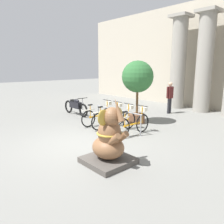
% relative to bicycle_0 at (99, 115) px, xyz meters
% --- Properties ---
extents(ground_plane, '(60.00, 60.00, 0.00)m').
position_rel_bicycle_0_xyz_m(ground_plane, '(1.49, -1.80, -0.41)').
color(ground_plane, slate).
extents(building_facade, '(20.00, 0.20, 6.00)m').
position_rel_bicycle_0_xyz_m(building_facade, '(1.49, 6.80, 2.59)').
color(building_facade, '#BCB29E').
rests_on(building_facade, ground_plane).
extents(column_left, '(1.04, 1.04, 5.16)m').
position_rel_bicycle_0_xyz_m(column_left, '(-0.03, 5.80, 2.22)').
color(column_left, gray).
rests_on(column_left, ground_plane).
extents(column_middle, '(1.04, 1.04, 5.16)m').
position_rel_bicycle_0_xyz_m(column_middle, '(1.49, 5.80, 2.22)').
color(column_middle, gray).
rests_on(column_middle, ground_plane).
extents(bike_rack, '(2.48, 0.05, 0.77)m').
position_rel_bicycle_0_xyz_m(bike_rack, '(0.94, 0.15, 0.16)').
color(bike_rack, gray).
rests_on(bike_rack, ground_plane).
extents(bicycle_0, '(0.48, 1.70, 1.01)m').
position_rel_bicycle_0_xyz_m(bicycle_0, '(0.00, 0.00, 0.00)').
color(bicycle_0, black).
rests_on(bicycle_0, ground_plane).
extents(bicycle_1, '(0.48, 1.70, 1.01)m').
position_rel_bicycle_0_xyz_m(bicycle_1, '(0.63, 0.02, 0.00)').
color(bicycle_1, black).
rests_on(bicycle_1, ground_plane).
extents(bicycle_2, '(0.48, 1.70, 1.01)m').
position_rel_bicycle_0_xyz_m(bicycle_2, '(1.26, 0.00, 0.00)').
color(bicycle_2, black).
rests_on(bicycle_2, ground_plane).
extents(bicycle_3, '(0.48, 1.70, 1.01)m').
position_rel_bicycle_0_xyz_m(bicycle_3, '(1.88, 0.06, 0.00)').
color(bicycle_3, black).
rests_on(bicycle_3, ground_plane).
extents(elephant_statue, '(1.11, 1.11, 1.70)m').
position_rel_bicycle_0_xyz_m(elephant_statue, '(3.09, -2.13, 0.17)').
color(elephant_statue, '#4C4742').
rests_on(elephant_statue, ground_plane).
extents(motorcycle, '(2.02, 0.55, 0.92)m').
position_rel_bicycle_0_xyz_m(motorcycle, '(-2.26, 0.30, 0.04)').
color(motorcycle, black).
rests_on(motorcycle, ground_plane).
extents(person_pedestrian, '(0.21, 0.47, 1.62)m').
position_rel_bicycle_0_xyz_m(person_pedestrian, '(0.64, 4.11, 0.56)').
color(person_pedestrian, '#28282D').
rests_on(person_pedestrian, ground_plane).
extents(potted_tree, '(1.32, 1.32, 2.63)m').
position_rel_bicycle_0_xyz_m(potted_tree, '(0.82, 1.41, 1.43)').
color(potted_tree, brown).
rests_on(potted_tree, ground_plane).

